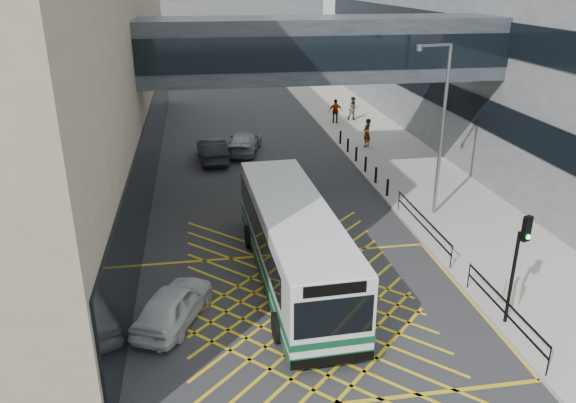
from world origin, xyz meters
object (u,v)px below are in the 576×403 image
bus (293,240)px  car_dark (212,150)px  litter_bin (512,291)px  traffic_light (519,255)px  car_white (173,304)px  pedestrian_c (336,111)px  car_silver (244,142)px  pedestrian_b (353,109)px  street_lamp (440,121)px  pedestrian_a (367,133)px

bus → car_dark: (-2.48, 15.60, -0.94)m
litter_bin → traffic_light: bearing=-123.4°
car_white → litter_bin: bearing=-161.4°
pedestrian_c → car_silver: bearing=47.6°
car_white → pedestrian_b: size_ratio=2.27×
bus → car_dark: size_ratio=2.39×
pedestrian_b → pedestrian_c: pedestrian_b is taller
litter_bin → car_white: bearing=175.2°
car_dark → traffic_light: size_ratio=1.21×
car_dark → car_white: bearing=78.7°
street_lamp → litter_bin: (-0.38, -8.11, -4.08)m
litter_bin → pedestrian_a: bearing=88.2°
car_white → pedestrian_a: 22.38m
traffic_light → pedestrian_c: 27.76m
bus → litter_bin: (7.26, -3.12, -1.03)m
street_lamp → pedestrian_b: size_ratio=4.29×
bus → car_white: size_ratio=2.65×
bus → litter_bin: bearing=-25.3°
traffic_light → pedestrian_c: bearing=67.4°
street_lamp → traffic_light: bearing=-108.0°
car_dark → pedestrian_b: size_ratio=2.52×
traffic_light → pedestrian_c: traffic_light is taller
car_silver → pedestrian_b: size_ratio=2.51×
car_white → car_dark: size_ratio=0.90×
bus → car_white: bearing=-156.4°
car_white → street_lamp: size_ratio=0.53×
litter_bin → pedestrian_a: pedestrian_a is taller
bus → pedestrian_a: bearing=62.5°
bus → pedestrian_a: bus is taller
pedestrian_b → car_dark: bearing=-144.7°
street_lamp → pedestrian_c: (-0.24, 18.47, -3.63)m
car_dark → street_lamp: bearing=128.6°
bus → pedestrian_b: size_ratio=6.02×
car_silver → traffic_light: traffic_light is taller
car_white → litter_bin: 11.72m
pedestrian_a → car_silver: bearing=-48.3°
car_dark → street_lamp: street_lamp is taller
car_white → pedestrian_b: 29.36m
car_silver → street_lamp: street_lamp is taller
car_dark → street_lamp: 15.19m
litter_bin → pedestrian_b: 27.17m
pedestrian_c → traffic_light: bearing=96.4°
car_dark → pedestrian_c: size_ratio=2.54×
car_silver → pedestrian_b: 11.63m
car_white → street_lamp: street_lamp is taller
street_lamp → pedestrian_a: bearing=77.8°
street_lamp → pedestrian_c: street_lamp is taller
street_lamp → pedestrian_b: 19.39m
car_white → pedestrian_c: pedestrian_c is taller
car_white → litter_bin: car_white is taller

